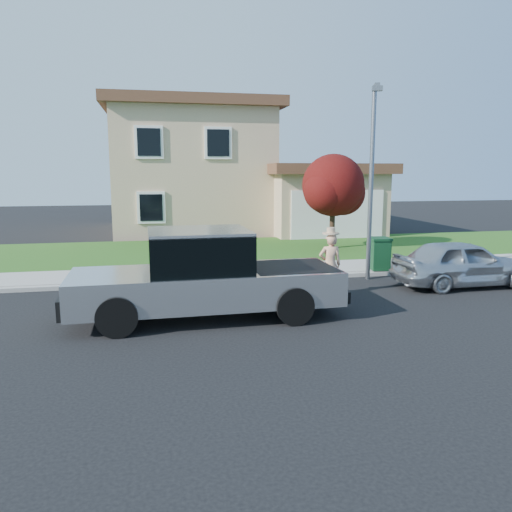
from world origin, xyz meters
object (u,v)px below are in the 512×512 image
at_px(pickup_truck, 205,277).
at_px(woman, 330,263).
at_px(trash_bin, 379,253).
at_px(sedan, 463,263).
at_px(ornamental_tree, 334,188).
at_px(street_lamp, 372,172).

height_order(pickup_truck, woman, pickup_truck).
height_order(woman, trash_bin, woman).
bearing_deg(sedan, ornamental_tree, 9.73).
height_order(sedan, ornamental_tree, ornamental_tree).
bearing_deg(trash_bin, sedan, -48.56).
distance_m(woman, trash_bin, 3.50).
distance_m(trash_bin, street_lamp, 2.79).
relative_size(pickup_truck, woman, 3.37).
height_order(woman, sedan, woman).
relative_size(ornamental_tree, street_lamp, 0.68).
bearing_deg(street_lamp, trash_bin, 64.50).
xyz_separation_m(pickup_truck, ornamental_tree, (6.25, 8.71, 1.65)).
distance_m(woman, street_lamp, 3.42).
bearing_deg(street_lamp, sedan, -14.94).
bearing_deg(woman, sedan, -171.14).
relative_size(pickup_truck, ornamental_tree, 1.58).
height_order(sedan, trash_bin, sedan).
distance_m(sedan, street_lamp, 3.70).
distance_m(sedan, ornamental_tree, 7.47).
relative_size(woman, ornamental_tree, 0.47).
distance_m(pickup_truck, sedan, 7.71).
xyz_separation_m(sedan, ornamental_tree, (-1.28, 7.11, 1.91)).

